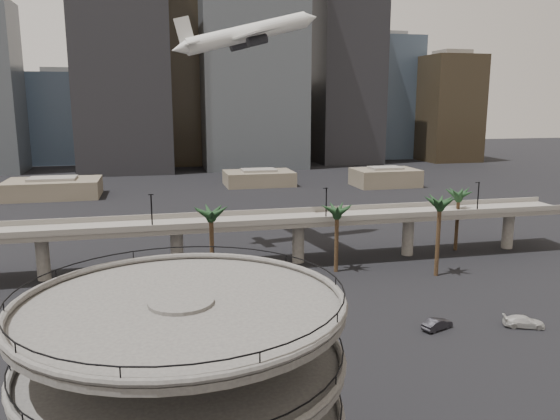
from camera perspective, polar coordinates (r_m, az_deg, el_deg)
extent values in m
cylinder|color=#4A4845|center=(41.06, -9.88, -20.14)|extent=(4.40, 4.40, 16.50)
cylinder|color=#4A4845|center=(41.18, -9.87, -20.41)|extent=(22.00, 22.00, 0.45)
torus|color=#4A4845|center=(40.93, -9.89, -19.84)|extent=(22.20, 22.20, 0.50)
torus|color=black|center=(40.53, -9.93, -18.87)|extent=(21.80, 21.80, 0.10)
cylinder|color=#4A4845|center=(39.24, -10.07, -15.43)|extent=(22.00, 22.00, 0.45)
torus|color=#4A4845|center=(39.03, -10.10, -14.80)|extent=(22.20, 22.20, 0.50)
torus|color=black|center=(38.68, -10.14, -13.74)|extent=(21.80, 21.80, 0.10)
cylinder|color=#4A4845|center=(37.62, -10.28, -9.97)|extent=(22.00, 22.00, 0.45)
torus|color=#4A4845|center=(37.45, -10.31, -9.29)|extent=(22.20, 22.20, 0.50)
torus|color=black|center=(37.18, -10.35, -8.14)|extent=(21.80, 21.80, 0.10)
cube|color=slate|center=(97.53, -4.33, -1.37)|extent=(130.00, 9.00, 0.90)
cube|color=slate|center=(92.99, -3.91, -1.42)|extent=(130.00, 0.30, 1.00)
cube|color=slate|center=(101.69, -4.73, -0.34)|extent=(130.00, 0.30, 1.00)
cylinder|color=slate|center=(99.23, -23.54, -4.58)|extent=(2.20, 2.20, 8.00)
cylinder|color=slate|center=(97.53, -10.71, -4.08)|extent=(2.20, 2.20, 8.00)
cylinder|color=slate|center=(100.73, 1.91, -3.40)|extent=(2.20, 2.20, 8.00)
cylinder|color=slate|center=(108.39, 13.22, -2.64)|extent=(2.20, 2.20, 8.00)
cylinder|color=slate|center=(119.65, 22.72, -1.92)|extent=(2.20, 2.20, 8.00)
cylinder|color=black|center=(91.82, -13.26, -0.21)|extent=(0.24, 0.24, 6.00)
cylinder|color=black|center=(96.41, 4.85, 0.60)|extent=(0.24, 0.24, 6.00)
cylinder|color=black|center=(109.36, 19.98, 1.22)|extent=(0.24, 0.24, 6.00)
cylinder|color=#45321D|center=(86.67, -7.12, -4.36)|extent=(0.70, 0.70, 12.15)
ellipsoid|color=#163119|center=(85.17, -7.22, -0.16)|extent=(4.40, 4.40, 2.00)
cylinder|color=#45321D|center=(95.28, 5.92, -3.31)|extent=(0.70, 0.70, 10.80)
ellipsoid|color=#163119|center=(93.99, 5.99, 0.11)|extent=(4.40, 4.40, 2.00)
cylinder|color=#45321D|center=(96.21, 16.17, -3.01)|extent=(0.70, 0.70, 12.60)
ellipsoid|color=#163119|center=(94.83, 16.39, 0.92)|extent=(4.40, 4.40, 2.00)
cylinder|color=#45321D|center=(114.07, 18.01, -1.27)|extent=(0.70, 0.70, 11.25)
ellipsoid|color=#163119|center=(112.97, 18.19, 1.72)|extent=(4.40, 4.40, 2.00)
cube|color=brown|center=(183.61, -22.60, 2.09)|extent=(28.00, 18.00, 5.50)
cube|color=slate|center=(183.18, -22.67, 3.06)|extent=(14.00, 9.00, 0.80)
cube|color=brown|center=(194.41, -2.23, 3.34)|extent=(24.00, 16.00, 5.00)
cube|color=slate|center=(194.03, -2.23, 4.19)|extent=(12.00, 8.00, 0.80)
cube|color=brown|center=(195.84, 10.93, 3.35)|extent=(22.00, 15.00, 6.00)
cube|color=slate|center=(195.41, 10.96, 4.34)|extent=(11.00, 7.50, 0.80)
cube|color=#3A4859|center=(287.08, -21.54, 8.89)|extent=(30.00, 30.00, 42.52)
cube|color=slate|center=(287.33, -21.87, 13.36)|extent=(16.50, 16.50, 2.40)
cube|color=black|center=(240.11, -16.23, 15.48)|extent=(38.00, 30.00, 97.45)
cube|color=#2C2518|center=(265.01, -9.18, 13.42)|extent=(28.00, 26.00, 79.73)
cube|color=#454B52|center=(249.23, -2.94, 16.75)|extent=(45.00, 32.00, 106.31)
cube|color=gray|center=(287.78, 0.83, 9.14)|extent=(24.00, 24.00, 37.21)
cube|color=slate|center=(287.73, 0.85, 13.08)|extent=(13.20, 13.20, 2.40)
cube|color=black|center=(270.66, 7.04, 13.89)|extent=(30.00, 28.00, 84.16)
cube|color=#3A4859|center=(298.97, 10.61, 11.41)|extent=(34.00, 30.00, 62.01)
cube|color=slate|center=(300.88, 10.84, 17.55)|extent=(18.70, 16.50, 2.40)
cube|color=#2C2518|center=(287.93, 17.23, 10.06)|extent=(26.00, 26.00, 51.38)
cube|color=slate|center=(288.85, 17.55, 15.39)|extent=(14.30, 14.30, 2.40)
cube|color=gray|center=(301.09, -7.04, 8.81)|extent=(22.00, 22.00, 33.67)
cube|color=slate|center=(300.88, -7.12, 12.25)|extent=(12.10, 12.10, 2.40)
cylinder|color=silver|center=(110.84, -3.40, 17.98)|extent=(25.26, 7.73, 9.36)
cone|color=silver|center=(116.61, 3.17, 19.36)|extent=(4.36, 3.87, 3.90)
cone|color=silver|center=(106.58, -10.45, 16.23)|extent=(4.21, 3.50, 3.56)
cube|color=silver|center=(110.51, -3.77, 17.61)|extent=(10.50, 27.46, 1.75)
cube|color=silver|center=(107.05, -9.57, 16.66)|extent=(3.73, 9.20, 0.75)
cube|color=silver|center=(107.16, -9.96, 17.95)|extent=(3.99, 1.04, 5.48)
cylinder|color=#242429|center=(115.25, -4.27, 16.79)|extent=(4.35, 2.50, 2.67)
cylinder|color=#242429|center=(106.07, -2.41, 17.29)|extent=(4.35, 2.50, 2.67)
imported|color=#C44E1C|center=(61.76, 0.46, -16.17)|extent=(4.89, 2.02, 1.66)
imported|color=black|center=(75.60, 16.09, -11.38)|extent=(4.77, 3.07, 1.48)
imported|color=#B9B8B4|center=(80.23, 24.12, -10.60)|extent=(5.58, 3.82, 1.50)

